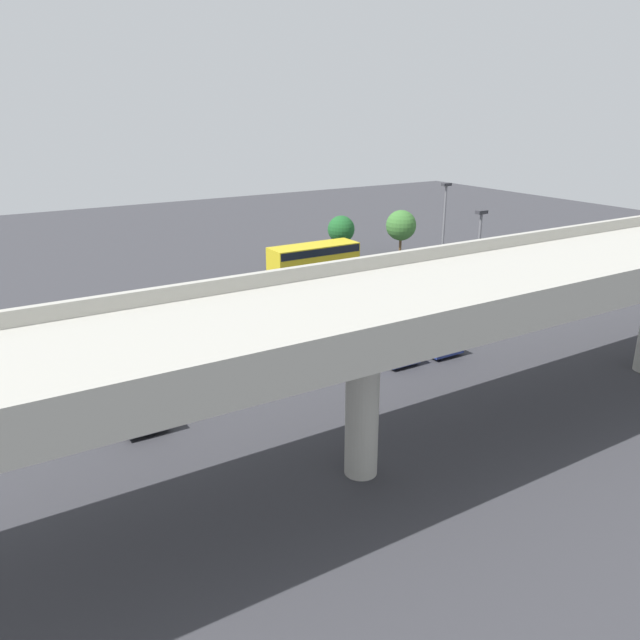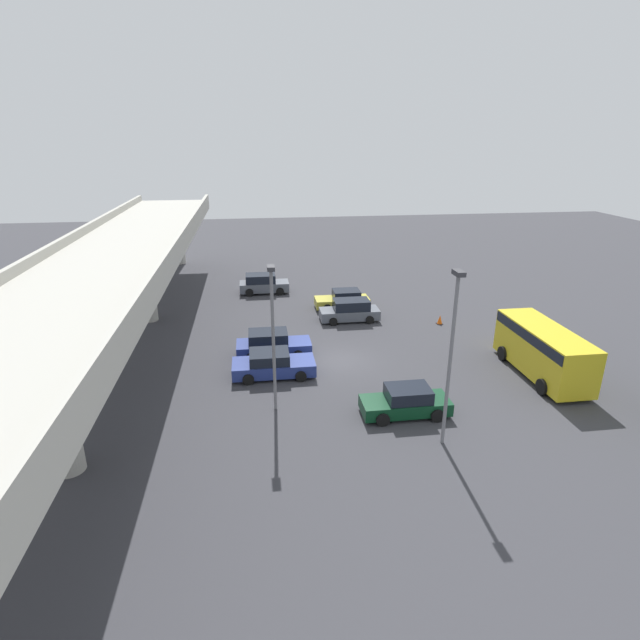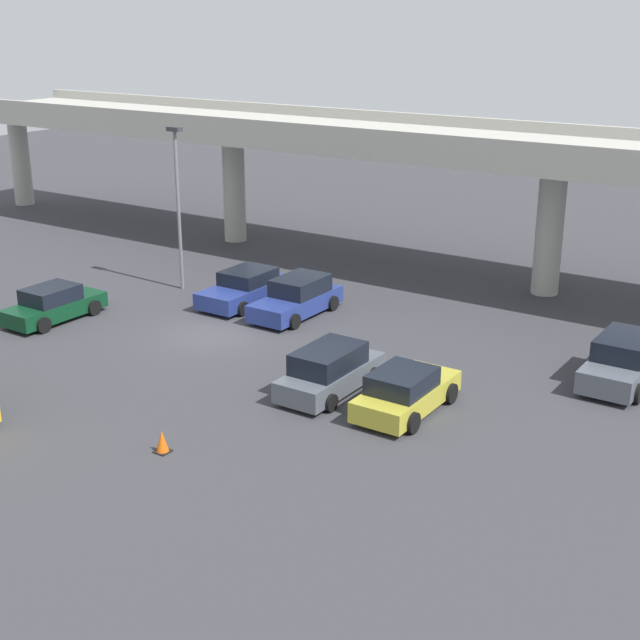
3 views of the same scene
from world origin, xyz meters
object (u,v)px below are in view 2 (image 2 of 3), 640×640
Objects in this scene: parked_car_1 at (273,364)px; shuttle_bus at (543,348)px; lamp_post_near_aisle at (273,328)px; parked_car_5 at (263,284)px; parked_car_2 at (272,344)px; lamp_post_mid_lot at (451,347)px; parked_car_0 at (406,402)px; traffic_cone at (440,320)px; parked_car_4 at (343,300)px; parked_car_3 at (350,311)px.

parked_car_1 is 15.71m from shuttle_bus.
parked_car_5 is at bearing 0.07° from lamp_post_near_aisle.
lamp_post_near_aisle is at bearing -91.24° from parked_car_2.
lamp_post_near_aisle is 0.93× the size of lamp_post_mid_lot.
traffic_cone is (12.16, -6.35, -0.37)m from parked_car_0.
parked_car_4 is 0.60× the size of shuttle_bus.
parked_car_0 is at bearing 90.53° from parked_car_4.
parked_car_0 is 0.59× the size of lamp_post_near_aisle.
parked_car_1 is 5.39m from lamp_post_near_aisle.
parked_car_4 is 1.01× the size of parked_car_5.
parked_car_1 is 1.10× the size of parked_car_4.
parked_car_5 is 0.57× the size of lamp_post_near_aisle.
shuttle_bus is at bearing -50.20° from parked_car_5.
lamp_post_mid_lot reaches higher than parked_car_1.
traffic_cone is (6.87, -12.77, -0.37)m from parked_car_1.
parked_car_5 reaches higher than traffic_cone.
parked_car_4 is 16.46m from shuttle_bus.
shuttle_bus is at bearing -7.52° from parked_car_1.
shuttle_bus is (-2.05, -15.54, 1.02)m from parked_car_1.
parked_car_2 is 0.65× the size of shuttle_bus.
parked_car_4 reaches higher than parked_car_0.
shuttle_bus is (-18.73, -15.61, 0.91)m from parked_car_5.
parked_car_0 is at bearing 109.52° from shuttle_bus.
parked_car_5 is 0.53× the size of lamp_post_mid_lot.
parked_car_0 is 13.72m from traffic_cone.
parked_car_5 is (8.12, 6.32, 0.04)m from parked_car_3.
parked_car_3 is at bearing 89.96° from parked_car_4.
parked_car_2 reaches higher than parked_car_3.
shuttle_bus reaches higher than parked_car_5.
lamp_post_mid_lot is (-10.82, -7.25, 3.99)m from parked_car_2.
parked_car_4 is at bearing -89.47° from parked_car_0.
lamp_post_mid_lot is (-2.65, -0.94, 4.05)m from parked_car_0.
parked_car_3 is (13.85, 0.16, 0.08)m from parked_car_0.
parked_car_1 is 14.50m from traffic_cone.
parked_car_3 is 14.13m from shuttle_bus.
parked_car_1 is at bearing 82.48° from shuttle_bus.
lamp_post_mid_lot is at bearing 93.81° from parked_car_3.
lamp_post_near_aisle is 8.45m from lamp_post_mid_lot.
parked_car_3 is 2.94m from parked_car_4.
lamp_post_near_aisle is (-20.54, -0.02, 3.64)m from parked_car_5.
traffic_cone is (8.92, 2.78, -1.40)m from shuttle_bus.
parked_car_1 is 10.61m from parked_car_3.
lamp_post_near_aisle is (-12.43, 6.30, 3.68)m from parked_car_3.
parked_car_2 is at bearing -1.24° from lamp_post_near_aisle.
lamp_post_near_aisle is (-3.86, 0.04, 3.76)m from parked_car_1.
lamp_post_mid_lot is (-7.94, -7.36, 4.05)m from parked_car_1.
lamp_post_near_aisle is at bearing -89.93° from parked_car_5.
parked_car_2 is at bearing -89.29° from parked_car_5.
parked_car_3 reaches higher than parked_car_0.
parked_car_1 is 16.68m from parked_car_5.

